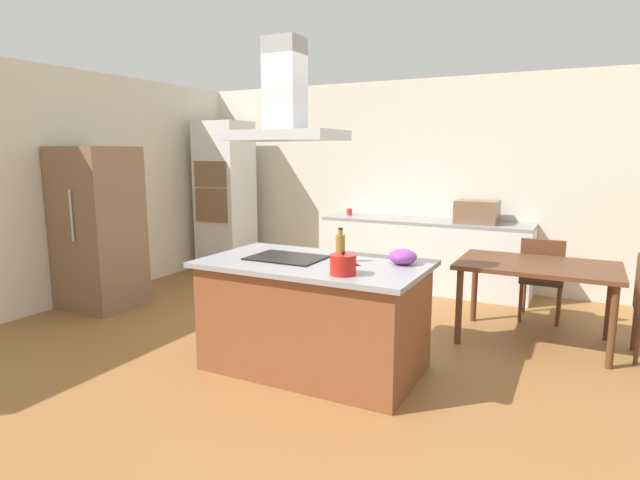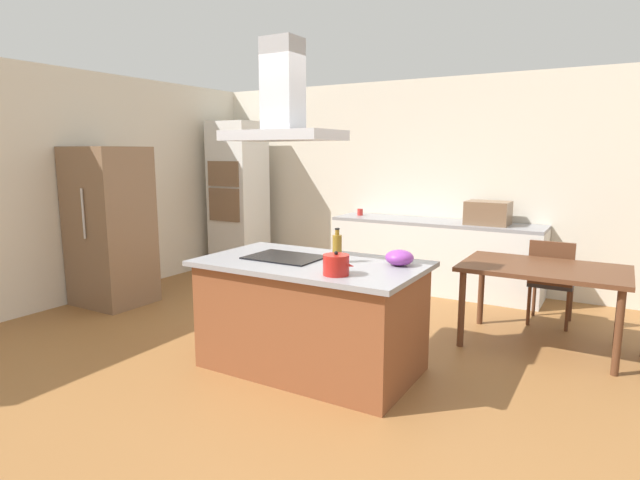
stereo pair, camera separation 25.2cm
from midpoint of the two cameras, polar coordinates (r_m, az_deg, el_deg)
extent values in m
plane|color=#936033|center=(5.68, 5.22, -8.43)|extent=(16.00, 16.00, 0.00)
cube|color=beige|center=(7.06, 10.75, 6.18)|extent=(7.20, 0.10, 2.70)
cube|color=beige|center=(7.09, -23.26, 5.58)|extent=(0.10, 8.80, 2.70)
cube|color=brown|center=(4.26, -2.37, -8.57)|extent=(1.69, 0.93, 0.86)
cube|color=gray|center=(4.14, -2.42, -2.64)|extent=(1.79, 1.03, 0.04)
cube|color=black|center=(4.26, -5.38, -1.96)|extent=(0.60, 0.44, 0.01)
cylinder|color=#B21E19|center=(3.67, 0.60, -2.74)|extent=(0.19, 0.19, 0.15)
sphere|color=black|center=(3.65, 0.60, -1.43)|extent=(0.03, 0.03, 0.03)
cone|color=#B21E19|center=(3.62, 2.21, -2.80)|extent=(0.06, 0.03, 0.04)
cylinder|color=olive|center=(4.08, 0.49, -0.97)|extent=(0.07, 0.07, 0.22)
cylinder|color=olive|center=(4.05, 0.50, 0.85)|extent=(0.03, 0.03, 0.04)
cylinder|color=black|center=(4.05, 0.50, 1.24)|extent=(0.04, 0.04, 0.01)
ellipsoid|color=purple|center=(4.04, 7.35, -1.85)|extent=(0.22, 0.22, 0.12)
cube|color=silver|center=(6.81, 10.31, -1.75)|extent=(2.64, 0.62, 0.86)
cube|color=gray|center=(6.73, 10.42, 2.00)|extent=(2.64, 0.62, 0.04)
cube|color=brown|center=(6.56, 15.87, 3.00)|extent=(0.50, 0.38, 0.28)
cylinder|color=red|center=(7.14, 2.24, 3.12)|extent=(0.08, 0.08, 0.09)
cube|color=silver|center=(7.90, -11.30, 4.70)|extent=(0.70, 0.64, 2.20)
cube|color=brown|center=(7.62, -12.95, 7.11)|extent=(0.56, 0.02, 0.36)
cube|color=brown|center=(7.65, -12.82, 3.74)|extent=(0.56, 0.02, 0.48)
cube|color=brown|center=(6.41, -24.27, 1.18)|extent=(0.80, 0.70, 1.82)
cylinder|color=beige|center=(6.12, -26.79, 2.44)|extent=(0.02, 0.02, 0.55)
cube|color=#59331E|center=(5.11, 21.58, -2.66)|extent=(1.40, 0.90, 0.04)
cylinder|color=#59331E|center=(4.94, 13.64, -7.15)|extent=(0.06, 0.06, 0.71)
cylinder|color=#59331E|center=(4.83, 28.25, -8.46)|extent=(0.06, 0.06, 0.71)
cylinder|color=#59331E|center=(5.64, 15.43, -5.12)|extent=(0.06, 0.06, 0.71)
cylinder|color=#59331E|center=(5.54, 28.15, -6.21)|extent=(0.06, 0.06, 0.71)
cube|color=#333338|center=(5.90, 22.14, -4.08)|extent=(0.42, 0.42, 0.04)
cube|color=#59331E|center=(5.67, 22.12, -2.15)|extent=(0.42, 0.04, 0.44)
cylinder|color=#59331E|center=(6.15, 20.49, -5.61)|extent=(0.04, 0.04, 0.41)
cylinder|color=#59331E|center=(6.12, 23.85, -5.90)|extent=(0.04, 0.04, 0.41)
cylinder|color=#59331E|center=(5.80, 20.06, -6.48)|extent=(0.04, 0.04, 0.41)
cylinder|color=#59331E|center=(5.77, 23.62, -6.79)|extent=(0.04, 0.04, 0.41)
cube|color=#59331E|center=(5.11, 30.60, -4.02)|extent=(0.04, 0.42, 0.44)
cylinder|color=#59331E|center=(5.41, 30.18, -8.41)|extent=(0.04, 0.04, 0.41)
cylinder|color=#59331E|center=(5.06, 30.37, -9.61)|extent=(0.04, 0.04, 0.41)
cube|color=#ADADB2|center=(4.18, -5.60, 11.39)|extent=(0.90, 0.55, 0.08)
cube|color=#ADADB2|center=(4.20, -5.69, 16.71)|extent=(0.28, 0.24, 0.70)
camera|label=1|loc=(0.13, -91.59, -0.27)|focal=29.05mm
camera|label=2|loc=(0.13, 88.41, 0.27)|focal=29.05mm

